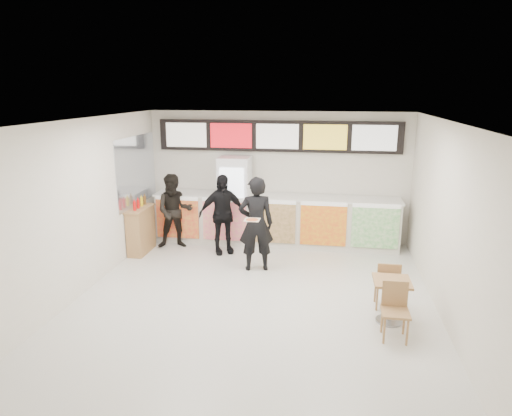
% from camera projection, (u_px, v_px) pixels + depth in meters
% --- Properties ---
extents(floor, '(7.00, 7.00, 0.00)m').
position_uv_depth(floor, '(252.00, 303.00, 7.62)').
color(floor, beige).
rests_on(floor, ground).
extents(ceiling, '(7.00, 7.00, 0.00)m').
position_uv_depth(ceiling, '(252.00, 121.00, 6.87)').
color(ceiling, white).
rests_on(ceiling, wall_back).
extents(wall_back, '(6.00, 0.00, 6.00)m').
position_uv_depth(wall_back, '(278.00, 177.00, 10.59)').
color(wall_back, silver).
rests_on(wall_back, floor).
extents(wall_left, '(0.00, 7.00, 7.00)m').
position_uv_depth(wall_left, '(78.00, 209.00, 7.71)').
color(wall_left, silver).
rests_on(wall_left, floor).
extents(wall_right, '(0.00, 7.00, 7.00)m').
position_uv_depth(wall_right, '(451.00, 226.00, 6.78)').
color(wall_right, silver).
rests_on(wall_right, floor).
extents(service_counter, '(5.56, 0.77, 1.14)m').
position_uv_depth(service_counter, '(275.00, 220.00, 10.43)').
color(service_counter, silver).
rests_on(service_counter, floor).
extents(menu_board, '(5.50, 0.14, 0.70)m').
position_uv_depth(menu_board, '(278.00, 136.00, 10.26)').
color(menu_board, black).
rests_on(menu_board, wall_back).
extents(drinks_fridge, '(0.70, 0.67, 2.00)m').
position_uv_depth(drinks_fridge, '(235.00, 200.00, 10.48)').
color(drinks_fridge, white).
rests_on(drinks_fridge, floor).
extents(mirror_panel, '(0.01, 2.00, 1.50)m').
position_uv_depth(mirror_panel, '(137.00, 170.00, 9.99)').
color(mirror_panel, '#B2B7BF').
rests_on(mirror_panel, wall_left).
extents(customer_main, '(0.77, 0.60, 1.87)m').
position_uv_depth(customer_main, '(256.00, 224.00, 8.85)').
color(customer_main, black).
rests_on(customer_main, floor).
extents(customer_left, '(0.96, 0.83, 1.68)m').
position_uv_depth(customer_left, '(175.00, 211.00, 10.15)').
color(customer_left, black).
rests_on(customer_left, floor).
extents(customer_mid, '(1.10, 0.84, 1.74)m').
position_uv_depth(customer_mid, '(222.00, 214.00, 9.80)').
color(customer_mid, black).
rests_on(customer_mid, floor).
extents(pizza_slice, '(0.36, 0.36, 0.02)m').
position_uv_depth(pizza_slice, '(252.00, 219.00, 8.36)').
color(pizza_slice, beige).
rests_on(pizza_slice, customer_main).
extents(cafe_table, '(0.55, 1.40, 0.82)m').
position_uv_depth(cafe_table, '(391.00, 293.00, 6.91)').
color(cafe_table, tan).
rests_on(cafe_table, floor).
extents(condiment_ledge, '(0.36, 0.90, 1.20)m').
position_uv_depth(condiment_ledge, '(141.00, 229.00, 9.92)').
color(condiment_ledge, tan).
rests_on(condiment_ledge, floor).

